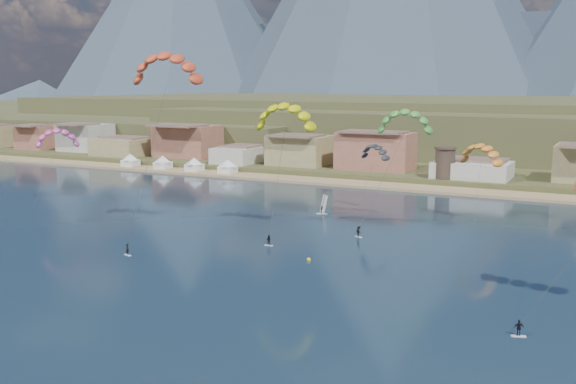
{
  "coord_description": "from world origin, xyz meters",
  "views": [
    {
      "loc": [
        47.61,
        -61.3,
        27.12
      ],
      "look_at": [
        0.0,
        32.0,
        10.0
      ],
      "focal_mm": 41.54,
      "sensor_mm": 36.0,
      "label": 1
    }
  ],
  "objects_px": {
    "kitesurfer_yellow": "(285,113)",
    "windsurfer": "(323,208)",
    "watchtower": "(445,163)",
    "kitesurfer_green": "(405,119)",
    "kitesurfer_red": "(167,63)",
    "buoy": "(309,260)"
  },
  "relations": [
    {
      "from": "watchtower",
      "to": "kitesurfer_red",
      "type": "relative_size",
      "value": 0.25
    },
    {
      "from": "kitesurfer_green",
      "to": "windsurfer",
      "type": "height_order",
      "value": "kitesurfer_green"
    },
    {
      "from": "kitesurfer_yellow",
      "to": "buoy",
      "type": "bearing_deg",
      "value": -51.9
    },
    {
      "from": "kitesurfer_green",
      "to": "windsurfer",
      "type": "relative_size",
      "value": 6.1
    },
    {
      "from": "kitesurfer_red",
      "to": "kitesurfer_green",
      "type": "bearing_deg",
      "value": 39.35
    },
    {
      "from": "watchtower",
      "to": "kitesurfer_green",
      "type": "relative_size",
      "value": 0.35
    },
    {
      "from": "kitesurfer_yellow",
      "to": "buoy",
      "type": "xyz_separation_m",
      "value": [
        12.06,
        -15.38,
        -21.83
      ]
    },
    {
      "from": "kitesurfer_green",
      "to": "buoy",
      "type": "xyz_separation_m",
      "value": [
        -4.83,
        -32.0,
        -20.43
      ]
    },
    {
      "from": "kitesurfer_yellow",
      "to": "windsurfer",
      "type": "relative_size",
      "value": 6.18
    },
    {
      "from": "buoy",
      "to": "watchtower",
      "type": "bearing_deg",
      "value": 89.98
    },
    {
      "from": "watchtower",
      "to": "windsurfer",
      "type": "bearing_deg",
      "value": -104.91
    },
    {
      "from": "kitesurfer_yellow",
      "to": "windsurfer",
      "type": "xyz_separation_m",
      "value": [
        -1.17,
        19.46,
        -20.66
      ]
    },
    {
      "from": "kitesurfer_red",
      "to": "windsurfer",
      "type": "xyz_separation_m",
      "value": [
        16.03,
        30.8,
        -29.27
      ]
    },
    {
      "from": "kitesurfer_yellow",
      "to": "windsurfer",
      "type": "bearing_deg",
      "value": 93.46
    },
    {
      "from": "kitesurfer_yellow",
      "to": "buoy",
      "type": "relative_size",
      "value": 38.32
    },
    {
      "from": "kitesurfer_red",
      "to": "windsurfer",
      "type": "bearing_deg",
      "value": 62.5
    },
    {
      "from": "kitesurfer_yellow",
      "to": "kitesurfer_red",
      "type": "bearing_deg",
      "value": -146.61
    },
    {
      "from": "kitesurfer_green",
      "to": "buoy",
      "type": "bearing_deg",
      "value": -98.59
    },
    {
      "from": "buoy",
      "to": "windsurfer",
      "type": "bearing_deg",
      "value": 110.8
    },
    {
      "from": "kitesurfer_green",
      "to": "windsurfer",
      "type": "distance_m",
      "value": 26.56
    },
    {
      "from": "windsurfer",
      "to": "buoy",
      "type": "bearing_deg",
      "value": -69.2
    },
    {
      "from": "kitesurfer_red",
      "to": "kitesurfer_yellow",
      "type": "height_order",
      "value": "kitesurfer_red"
    }
  ]
}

